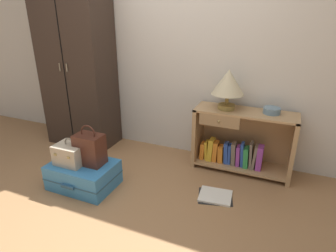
# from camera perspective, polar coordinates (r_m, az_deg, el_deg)

# --- Properties ---
(ground_plane) EXTENTS (9.00, 9.00, 0.00)m
(ground_plane) POSITION_cam_1_polar(r_m,az_deg,el_deg) (2.54, -12.92, -17.59)
(ground_plane) COLOR #9E7047
(back_wall) EXTENTS (6.40, 0.10, 2.60)m
(back_wall) POSITION_cam_1_polar(r_m,az_deg,el_deg) (3.30, 0.78, 16.84)
(back_wall) COLOR beige
(back_wall) RESTS_ON ground_plane
(wardrobe) EXTENTS (0.84, 0.47, 2.01)m
(wardrobe) POSITION_cam_1_polar(r_m,az_deg,el_deg) (3.66, -17.67, 11.69)
(wardrobe) COLOR #33261E
(wardrobe) RESTS_ON ground_plane
(bookshelf) EXTENTS (1.01, 0.35, 0.66)m
(bookshelf) POSITION_cam_1_polar(r_m,az_deg,el_deg) (3.11, 14.13, -3.19)
(bookshelf) COLOR tan
(bookshelf) RESTS_ON ground_plane
(table_lamp) EXTENTS (0.33, 0.33, 0.41)m
(table_lamp) POSITION_cam_1_polar(r_m,az_deg,el_deg) (2.91, 11.92, 8.34)
(table_lamp) COLOR olive
(table_lamp) RESTS_ON bookshelf
(bowl) EXTENTS (0.16, 0.16, 0.06)m
(bowl) POSITION_cam_1_polar(r_m,az_deg,el_deg) (2.96, 19.98, 2.90)
(bowl) COLOR slate
(bowl) RESTS_ON bookshelf
(suitcase_large) EXTENTS (0.62, 0.46, 0.25)m
(suitcase_large) POSITION_cam_1_polar(r_m,az_deg,el_deg) (2.92, -16.47, -9.28)
(suitcase_large) COLOR teal
(suitcase_large) RESTS_ON ground_plane
(train_case) EXTENTS (0.28, 0.23, 0.26)m
(train_case) POSITION_cam_1_polar(r_m,az_deg,el_deg) (2.86, -18.83, -5.27)
(train_case) COLOR #B7A88E
(train_case) RESTS_ON suitcase_large
(handbag) EXTENTS (0.26, 0.18, 0.39)m
(handbag) POSITION_cam_1_polar(r_m,az_deg,el_deg) (2.78, -15.33, -4.45)
(handbag) COLOR #472319
(handbag) RESTS_ON suitcase_large
(bottle) EXTENTS (0.07, 0.07, 0.22)m
(bottle) POSITION_cam_1_polar(r_m,az_deg,el_deg) (3.23, -20.75, -7.13)
(bottle) COLOR white
(bottle) RESTS_ON ground_plane
(open_book_on_floor) EXTENTS (0.36, 0.33, 0.02)m
(open_book_on_floor) POSITION_cam_1_polar(r_m,az_deg,el_deg) (2.75, 9.43, -13.61)
(open_book_on_floor) COLOR white
(open_book_on_floor) RESTS_ON ground_plane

